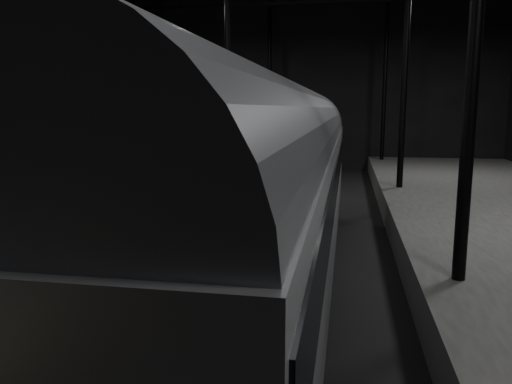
# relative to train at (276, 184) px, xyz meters

# --- Properties ---
(ground) EXTENTS (44.00, 44.00, 0.00)m
(ground) POSITION_rel_train_xyz_m (0.00, 3.29, -2.71)
(ground) COLOR black
(ground) RESTS_ON ground
(platform_left) EXTENTS (9.00, 43.80, 1.00)m
(platform_left) POSITION_rel_train_xyz_m (-7.50, 3.29, -2.21)
(platform_left) COLOR #4A4A48
(platform_left) RESTS_ON ground
(tactile_strip) EXTENTS (0.50, 43.80, 0.01)m
(tactile_strip) POSITION_rel_train_xyz_m (-3.25, 3.29, -1.71)
(tactile_strip) COLOR olive
(tactile_strip) RESTS_ON platform_left
(track) EXTENTS (2.40, 43.00, 0.24)m
(track) POSITION_rel_train_xyz_m (0.00, 3.29, -2.65)
(track) COLOR #3F3328
(track) RESTS_ON ground
(train) EXTENTS (2.73, 18.20, 4.87)m
(train) POSITION_rel_train_xyz_m (0.00, 0.00, 0.00)
(train) COLOR #9FA2A6
(train) RESTS_ON ground
(woman) EXTENTS (0.64, 0.47, 1.60)m
(woman) POSITION_rel_train_xyz_m (-3.81, 3.59, -0.91)
(woman) COLOR tan
(woman) RESTS_ON platform_left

